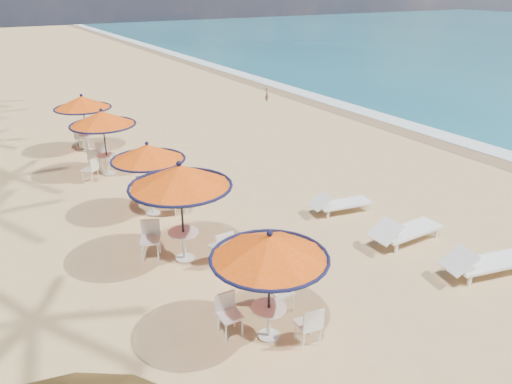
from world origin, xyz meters
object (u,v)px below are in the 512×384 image
station_4 (82,107)px  lounger_near (482,262)px  station_1 (180,186)px  lounger_mid (404,231)px  station_3 (101,126)px  station_0 (270,260)px  station_2 (149,159)px  lounger_far (338,203)px

station_4 → lounger_near: size_ratio=1.04×
station_1 → station_4: (0.04, 10.11, -0.20)m
station_4 → lounger_mid: station_4 is taller
lounger_near → lounger_mid: 2.11m
lounger_mid → station_4: bearing=111.7°
station_3 → station_4: (0.07, 3.11, 0.03)m
station_0 → station_3: 10.54m
station_2 → station_3: size_ratio=0.94×
station_0 → lounger_far: (4.74, 3.68, -1.38)m
station_3 → lounger_far: bearing=-53.7°
station_1 → station_2: bearing=84.8°
lounger_near → lounger_mid: size_ratio=1.03×
station_2 → lounger_mid: size_ratio=1.03×
station_3 → station_4: bearing=88.6°
station_2 → lounger_near: (5.38, -7.24, -1.34)m
station_4 → station_2: bearing=-88.1°
station_1 → station_3: (-0.03, 7.00, -0.23)m
station_2 → station_0: bearing=-90.1°
lounger_near → lounger_far: size_ratio=1.14×
station_1 → lounger_mid: (5.27, -2.19, -1.61)m
station_3 → lounger_mid: bearing=-60.0°
lounger_mid → lounger_far: 2.36m
station_1 → lounger_near: 7.26m
lounger_near → lounger_far: bearing=110.6°
station_1 → station_4: bearing=89.8°
station_1 → station_3: 7.01m
station_2 → lounger_mid: 7.31m
lounger_near → lounger_far: lounger_near is taller
station_0 → station_2: bearing=89.9°
lounger_near → lounger_mid: lounger_mid is taller
station_1 → station_3: bearing=90.3°
station_0 → station_1: (-0.27, 3.53, 0.27)m
station_1 → lounger_far: (5.00, 0.15, -1.65)m
station_1 → lounger_near: bearing=-37.0°
station_2 → lounger_far: size_ratio=1.14×
station_2 → station_4: bearing=91.9°
lounger_far → lounger_near: bearing=-71.6°
lounger_near → station_2: bearing=138.9°
station_1 → station_2: 3.00m
lounger_mid → lounger_far: lounger_mid is taller
station_2 → lounger_far: station_2 is taller
lounger_far → lounger_mid: bearing=-73.4°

